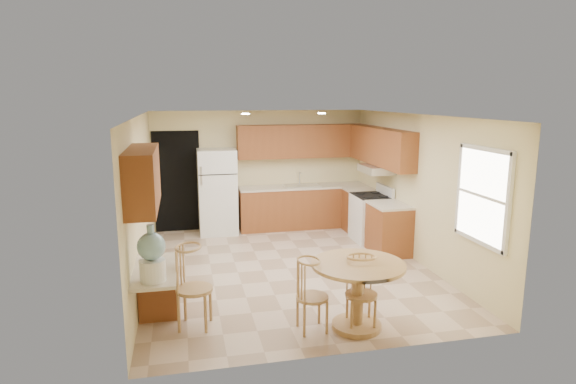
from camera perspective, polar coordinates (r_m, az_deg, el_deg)
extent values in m
plane|color=#C4A78E|center=(8.03, -0.02, -9.05)|extent=(5.50, 5.50, 0.00)
cube|color=white|center=(7.54, -0.03, 9.08)|extent=(4.50, 5.50, 0.02)
cube|color=beige|center=(10.35, -3.32, 2.71)|extent=(4.50, 0.02, 2.50)
cube|color=beige|center=(5.12, 6.68, -6.31)|extent=(4.50, 0.02, 2.50)
cube|color=beige|center=(7.54, -16.97, -1.01)|extent=(0.02, 5.50, 2.50)
cube|color=beige|center=(8.45, 15.04, 0.39)|extent=(0.02, 5.50, 2.50)
cube|color=black|center=(10.24, -13.01, 1.20)|extent=(0.90, 0.02, 2.10)
cube|color=brown|center=(10.39, 1.77, -1.83)|extent=(2.75, 0.60, 0.87)
cube|color=beige|center=(10.29, 1.78, 0.64)|extent=(2.75, 0.63, 0.04)
cube|color=brown|center=(10.15, 8.49, -2.25)|extent=(0.60, 0.59, 0.87)
cube|color=beige|center=(10.06, 8.57, 0.27)|extent=(0.63, 0.59, 0.04)
cube|color=brown|center=(8.86, 11.85, -4.39)|extent=(0.60, 0.80, 0.87)
cube|color=beige|center=(8.75, 11.97, -1.51)|extent=(0.63, 0.80, 0.04)
cube|color=brown|center=(10.29, 1.63, 6.04)|extent=(2.75, 0.33, 0.70)
cube|color=brown|center=(9.38, 10.93, 5.33)|extent=(0.33, 2.42, 0.70)
cube|color=brown|center=(5.85, -16.83, 1.54)|extent=(0.33, 1.40, 0.70)
cube|color=silver|center=(10.28, 1.65, 0.76)|extent=(0.78, 0.44, 0.01)
cube|color=silver|center=(9.37, 10.42, 2.69)|extent=(0.50, 0.76, 0.14)
cube|color=brown|center=(6.51, -15.14, -11.04)|extent=(0.48, 0.42, 0.72)
cube|color=beige|center=(6.02, -15.49, -8.96)|extent=(0.50, 1.20, 0.04)
cube|color=white|center=(6.84, 22.10, -0.43)|extent=(0.05, 1.00, 1.20)
cube|color=white|center=(6.75, 22.42, 4.73)|extent=(0.05, 1.10, 0.06)
cube|color=white|center=(6.98, 21.66, -5.42)|extent=(0.05, 1.10, 0.06)
cube|color=white|center=(6.42, 24.68, -1.37)|extent=(0.05, 0.06, 1.28)
cube|color=white|center=(7.27, 19.69, 0.39)|extent=(0.05, 0.06, 1.28)
cylinder|color=white|center=(8.63, -5.06, 9.21)|extent=(0.14, 0.14, 0.02)
cylinder|color=white|center=(8.92, 4.01, 9.30)|extent=(0.14, 0.14, 0.02)
cube|color=white|center=(9.96, -8.37, 0.05)|extent=(0.77, 0.72, 1.74)
cube|color=black|center=(9.53, -8.28, 2.05)|extent=(0.75, 0.01, 0.02)
cube|color=silver|center=(9.52, -10.20, 1.36)|extent=(0.03, 0.03, 0.18)
cube|color=silver|center=(9.49, -10.24, 2.57)|extent=(0.03, 0.03, 0.14)
cube|color=white|center=(9.53, 9.77, -3.10)|extent=(0.65, 0.76, 0.90)
cube|color=black|center=(9.43, 9.87, -0.42)|extent=(0.64, 0.75, 0.02)
cube|color=white|center=(9.52, 11.44, 0.22)|extent=(0.06, 0.76, 0.18)
cylinder|color=tan|center=(6.18, 8.11, -15.35)|extent=(0.61, 0.61, 0.07)
cylinder|color=tan|center=(6.02, 8.21, -12.17)|extent=(0.15, 0.15, 0.75)
cylinder|color=tan|center=(5.87, 8.33, -8.52)|extent=(1.13, 1.13, 0.04)
cylinder|color=tan|center=(5.91, 2.88, -12.36)|extent=(0.39, 0.39, 0.04)
cylinder|color=tan|center=(6.09, 1.18, -13.79)|extent=(0.03, 0.03, 0.42)
cylinder|color=tan|center=(6.16, 3.80, -13.52)|extent=(0.03, 0.03, 0.42)
cylinder|color=tan|center=(5.84, 1.86, -14.92)|extent=(0.03, 0.03, 0.42)
cylinder|color=tan|center=(5.91, 4.59, -14.62)|extent=(0.03, 0.03, 0.42)
cylinder|color=tan|center=(6.03, 8.67, -11.97)|extent=(0.39, 0.39, 0.04)
cylinder|color=tan|center=(6.19, 6.88, -13.42)|extent=(0.03, 0.03, 0.42)
cylinder|color=tan|center=(6.28, 9.37, -13.11)|extent=(0.03, 0.03, 0.42)
cylinder|color=tan|center=(5.95, 7.80, -14.51)|extent=(0.03, 0.03, 0.42)
cylinder|color=tan|center=(6.05, 10.39, -14.16)|extent=(0.03, 0.03, 0.42)
cylinder|color=tan|center=(6.08, -11.05, -11.25)|extent=(0.45, 0.45, 0.04)
cylinder|color=tan|center=(6.32, -12.50, -12.79)|extent=(0.04, 0.04, 0.48)
cylinder|color=tan|center=(6.32, -9.51, -12.65)|extent=(0.04, 0.04, 0.48)
cylinder|color=tan|center=(6.03, -12.49, -14.02)|extent=(0.04, 0.04, 0.48)
cylinder|color=tan|center=(6.03, -9.34, -13.88)|extent=(0.04, 0.04, 0.48)
cylinder|color=white|center=(5.62, -15.75, -8.92)|extent=(0.29, 0.29, 0.24)
sphere|color=#7EB0C3|center=(5.53, -15.90, -6.21)|extent=(0.31, 0.31, 0.31)
cylinder|color=#7EB0C3|center=(5.47, -16.01, -4.21)|extent=(0.08, 0.08, 0.09)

